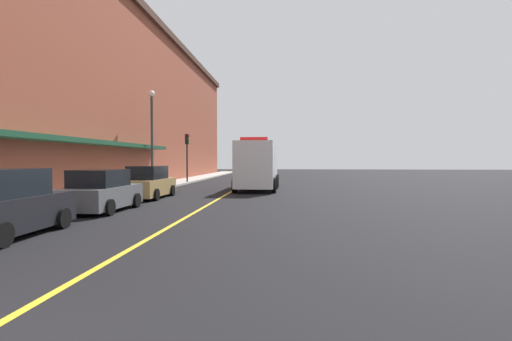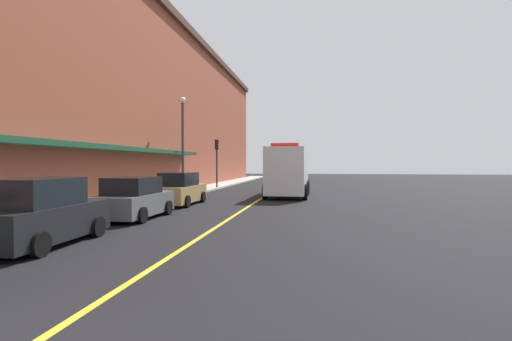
# 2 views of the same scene
# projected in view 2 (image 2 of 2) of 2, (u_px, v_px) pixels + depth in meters

# --- Properties ---
(ground_plane) EXTENTS (112.00, 112.00, 0.00)m
(ground_plane) POSITION_uv_depth(u_px,v_px,m) (268.00, 194.00, 28.37)
(ground_plane) COLOR black
(sidewalk_left) EXTENTS (2.40, 70.00, 0.15)m
(sidewalk_left) POSITION_uv_depth(u_px,v_px,m) (188.00, 192.00, 29.34)
(sidewalk_left) COLOR #ADA8A0
(sidewalk_left) RESTS_ON ground
(lane_center_stripe) EXTENTS (0.16, 70.00, 0.01)m
(lane_center_stripe) POSITION_uv_depth(u_px,v_px,m) (268.00, 194.00, 28.37)
(lane_center_stripe) COLOR gold
(lane_center_stripe) RESTS_ON ground
(brick_building_left) EXTENTS (11.32, 64.00, 14.14)m
(brick_building_left) POSITION_uv_depth(u_px,v_px,m) (106.00, 101.00, 29.19)
(brick_building_left) COLOR brown
(brick_building_left) RESTS_ON ground
(parked_car_1) EXTENTS (2.06, 4.28, 1.90)m
(parked_car_1) POSITION_uv_depth(u_px,v_px,m) (42.00, 214.00, 10.62)
(parked_car_1) COLOR black
(parked_car_1) RESTS_ON ground
(parked_car_2) EXTENTS (2.10, 4.11, 1.73)m
(parked_car_2) POSITION_uv_depth(u_px,v_px,m) (134.00, 199.00, 15.85)
(parked_car_2) COLOR #595B60
(parked_car_2) RESTS_ON ground
(parked_car_3) EXTENTS (1.95, 4.43, 1.80)m
(parked_car_3) POSITION_uv_depth(u_px,v_px,m) (180.00, 190.00, 21.12)
(parked_car_3) COLOR #A5844C
(parked_car_3) RESTS_ON ground
(box_truck) EXTENTS (2.88, 7.72, 3.58)m
(box_truck) POSITION_uv_depth(u_px,v_px,m) (288.00, 172.00, 26.72)
(box_truck) COLOR silver
(box_truck) RESTS_ON ground
(street_lamp_left) EXTENTS (0.44, 0.44, 6.94)m
(street_lamp_left) POSITION_uv_depth(u_px,v_px,m) (183.00, 134.00, 27.31)
(street_lamp_left) COLOR #33383D
(street_lamp_left) RESTS_ON sidewalk_left
(traffic_light_near) EXTENTS (0.38, 0.36, 4.30)m
(traffic_light_near) POSITION_uv_depth(u_px,v_px,m) (217.00, 154.00, 34.20)
(traffic_light_near) COLOR #232326
(traffic_light_near) RESTS_ON sidewalk_left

